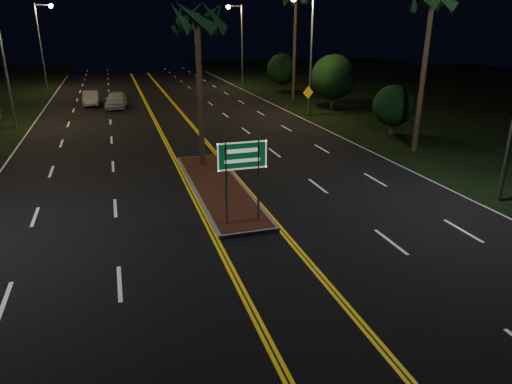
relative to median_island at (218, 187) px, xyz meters
name	(u,v)px	position (x,y,z in m)	size (l,w,h in m)	color
ground	(267,261)	(0.00, -7.00, -0.08)	(120.00, 120.00, 0.00)	black
grass_right	(473,99)	(30.00, 18.00, -0.08)	(40.00, 110.00, 0.01)	black
median_island	(218,187)	(0.00, 0.00, 0.00)	(2.25, 10.25, 0.17)	gray
highway_sign	(242,164)	(0.00, -4.20, 2.32)	(1.80, 0.08, 3.20)	gray
streetlight_left_mid	(7,45)	(-10.61, 17.00, 5.57)	(1.91, 0.44, 9.00)	gray
streetlight_left_far	(43,37)	(-10.61, 37.00, 5.57)	(1.91, 0.44, 9.00)	gray
streetlight_right_mid	(307,42)	(10.61, 15.00, 5.57)	(1.91, 0.44, 9.00)	gray
streetlight_right_far	(239,36)	(10.61, 35.00, 5.57)	(1.91, 0.44, 9.00)	gray
palm_median	(197,18)	(0.00, 3.50, 7.19)	(2.40, 2.40, 8.30)	#382819
palm_right_near	(433,0)	(12.50, 3.00, 8.13)	(2.40, 2.40, 9.30)	#382819
shrub_near	(394,106)	(13.50, 7.00, 1.86)	(2.70, 2.70, 3.30)	#382819
shrub_mid	(333,77)	(14.00, 17.00, 2.64)	(3.78, 3.78, 4.62)	#382819
shrub_far	(282,69)	(13.80, 29.00, 2.25)	(3.24, 3.24, 3.96)	#382819
car_near	(116,98)	(-3.90, 23.28, 0.75)	(2.14, 4.99, 1.66)	silver
car_far	(91,97)	(-6.06, 25.52, 0.64)	(1.87, 4.36, 1.45)	silver
warning_sign	(308,97)	(10.80, 14.85, 1.43)	(0.96, 0.25, 2.34)	gray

